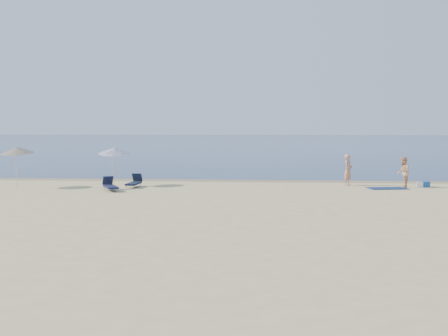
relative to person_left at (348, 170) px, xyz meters
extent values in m
plane|color=#C7BA84|center=(-3.03, -17.19, -0.85)|extent=(160.00, 160.00, 0.00)
cube|color=#0D2051|center=(-3.03, 82.81, -0.85)|extent=(240.00, 160.00, 0.01)
cube|color=#847254|center=(-3.03, 2.21, -0.85)|extent=(240.00, 1.60, 0.00)
imported|color=tan|center=(0.00, 0.00, 0.00)|extent=(0.66, 0.74, 1.70)
imported|color=tan|center=(2.74, -0.74, -0.05)|extent=(0.76, 0.89, 1.60)
cube|color=#0E1E4A|center=(1.81, -1.35, -0.83)|extent=(2.11, 1.43, 0.03)
cube|color=white|center=(3.67, -0.48, -0.72)|extent=(0.36, 0.32, 0.27)
cube|color=#1F5CAB|center=(3.99, -0.30, -0.70)|extent=(0.49, 0.44, 0.29)
cylinder|color=silver|center=(-12.54, -1.35, 0.08)|extent=(0.09, 0.34, 1.94)
cone|color=white|center=(-12.54, -1.05, 1.04)|extent=(1.95, 1.97, 0.56)
sphere|color=silver|center=(-12.54, -1.05, 1.21)|extent=(0.06, 0.06, 0.06)
cylinder|color=silver|center=(-17.32, -2.53, 0.11)|extent=(0.05, 0.25, 2.00)
cone|color=#C0B49E|center=(-17.32, -2.32, 1.10)|extent=(1.78, 1.80, 0.49)
sphere|color=silver|center=(-17.32, -2.32, 1.28)|extent=(0.06, 0.06, 0.06)
cube|color=#141937|center=(-12.05, -3.52, -0.64)|extent=(1.11, 1.48, 0.09)
cube|color=#141937|center=(-12.37, -2.90, -0.38)|extent=(0.61, 0.54, 0.45)
cylinder|color=#A5A5AD|center=(-11.87, -3.42, -0.75)|extent=(0.03, 0.03, 0.21)
cube|color=#121A32|center=(-11.32, -1.83, -0.65)|extent=(0.58, 1.42, 0.09)
cube|color=#121A32|center=(-11.28, -1.14, -0.39)|extent=(0.53, 0.36, 0.45)
cylinder|color=#A5A5AD|center=(-11.11, -1.84, -0.75)|extent=(0.03, 0.03, 0.20)
camera|label=1|loc=(-4.25, -30.53, 2.38)|focal=45.00mm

